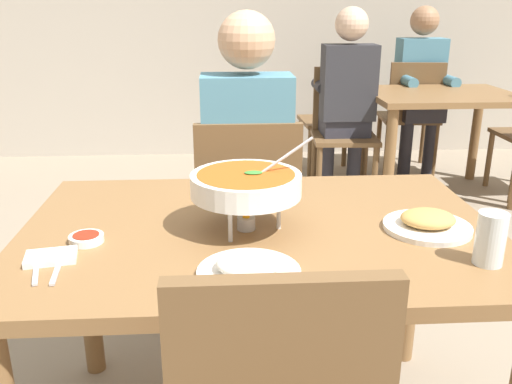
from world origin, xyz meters
The scene contains 17 objects.
dining_table_main centered at (0.00, 0.00, 0.64)m, with size 1.32×0.90×0.74m.
chair_diner_main centered at (0.00, 0.74, 0.51)m, with size 0.44×0.44×0.90m.
diner_main centered at (0.00, 0.77, 0.75)m, with size 0.40×0.45×1.31m.
curry_bowl centered at (-0.04, -0.02, 0.87)m, with size 0.33×0.30×0.26m.
rice_plate centered at (-0.04, -0.29, 0.76)m, with size 0.24×0.24×0.06m.
appetizer_plate centered at (0.46, -0.05, 0.76)m, with size 0.24×0.24×0.06m.
sauce_dish centered at (-0.46, -0.08, 0.75)m, with size 0.09×0.09×0.02m.
napkin_folded centered at (-0.52, -0.18, 0.75)m, with size 0.12×0.08×0.02m, color white.
fork_utensil centered at (-0.54, -0.23, 0.75)m, with size 0.01×0.17×0.01m, color silver.
spoon_utensil centered at (-0.49, -0.23, 0.75)m, with size 0.01×0.17×0.01m, color silver.
drink_glass centered at (0.53, -0.26, 0.80)m, with size 0.07×0.07×0.13m.
dining_table_far centered at (1.43, 2.30, 0.61)m, with size 1.00×0.80×0.74m.
chair_bg_left centered at (1.41, 2.85, 0.51)m, with size 0.48×0.48×0.90m.
chair_bg_middle centered at (0.76, 2.38, 0.51)m, with size 0.47×0.47×0.90m.
chair_bg_right centered at (0.85, 2.86, 0.51)m, with size 0.46×0.46×0.90m.
patron_bg_left centered at (1.47, 2.85, 0.75)m, with size 0.40×0.45×1.31m.
patron_bg_middle centered at (0.76, 2.32, 0.75)m, with size 0.40×0.45×1.31m.
Camera 1 is at (-0.10, -1.42, 1.34)m, focal length 38.48 mm.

